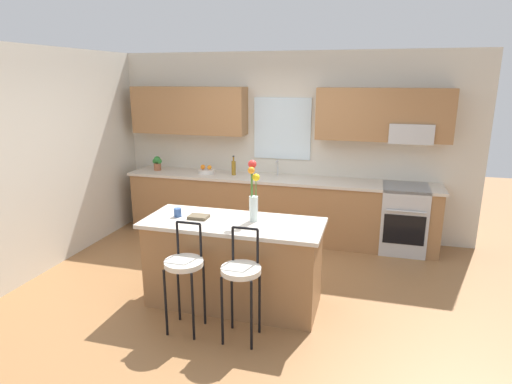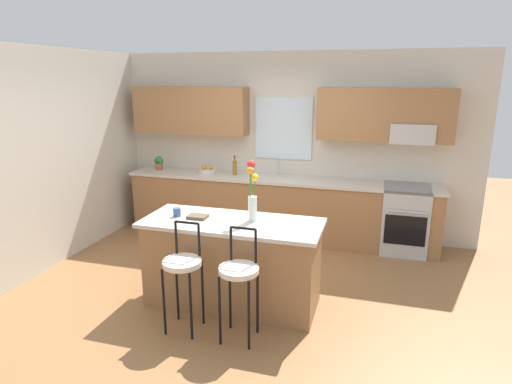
% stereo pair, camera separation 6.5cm
% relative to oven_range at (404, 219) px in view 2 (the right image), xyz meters
% --- Properties ---
extents(ground_plane, '(14.00, 14.00, 0.00)m').
position_rel_oven_range_xyz_m(ground_plane, '(-1.78, -1.68, -0.46)').
color(ground_plane, olive).
extents(wall_left, '(0.12, 4.60, 2.70)m').
position_rel_oven_range_xyz_m(wall_left, '(-4.34, -1.38, 0.89)').
color(wall_left, beige).
rests_on(wall_left, ground).
extents(back_wall_assembly, '(5.60, 0.50, 2.70)m').
position_rel_oven_range_xyz_m(back_wall_assembly, '(-1.75, 0.31, 1.05)').
color(back_wall_assembly, beige).
rests_on(back_wall_assembly, ground).
extents(counter_run, '(4.56, 0.64, 0.92)m').
position_rel_oven_range_xyz_m(counter_run, '(-1.78, 0.02, 0.01)').
color(counter_run, '#996B42').
rests_on(counter_run, ground).
extents(sink_faucet, '(0.02, 0.13, 0.23)m').
position_rel_oven_range_xyz_m(sink_faucet, '(-1.82, 0.17, 0.60)').
color(sink_faucet, '#B7BABC').
rests_on(sink_faucet, counter_run).
extents(oven_range, '(0.60, 0.64, 0.92)m').
position_rel_oven_range_xyz_m(oven_range, '(0.00, 0.00, 0.00)').
color(oven_range, '#B7BABC').
rests_on(oven_range, ground).
extents(kitchen_island, '(1.84, 0.75, 0.92)m').
position_rel_oven_range_xyz_m(kitchen_island, '(-1.79, -2.01, 0.00)').
color(kitchen_island, '#996B42').
rests_on(kitchen_island, ground).
extents(bar_stool_near, '(0.36, 0.36, 1.04)m').
position_rel_oven_range_xyz_m(bar_stool_near, '(-2.06, -2.60, 0.18)').
color(bar_stool_near, black).
rests_on(bar_stool_near, ground).
extents(bar_stool_middle, '(0.36, 0.36, 1.04)m').
position_rel_oven_range_xyz_m(bar_stool_middle, '(-1.51, -2.60, 0.18)').
color(bar_stool_middle, black).
rests_on(bar_stool_middle, ground).
extents(flower_vase, '(0.12, 0.13, 0.62)m').
position_rel_oven_range_xyz_m(flower_vase, '(-1.58, -1.94, 0.75)').
color(flower_vase, silver).
rests_on(flower_vase, kitchen_island).
extents(mug_ceramic, '(0.08, 0.08, 0.09)m').
position_rel_oven_range_xyz_m(mug_ceramic, '(-2.39, -2.02, 0.51)').
color(mug_ceramic, '#33518C').
rests_on(mug_ceramic, kitchen_island).
extents(cookbook, '(0.20, 0.15, 0.03)m').
position_rel_oven_range_xyz_m(cookbook, '(-2.15, -2.01, 0.48)').
color(cookbook, brown).
rests_on(cookbook, kitchen_island).
extents(fruit_bowl_oranges, '(0.24, 0.24, 0.13)m').
position_rel_oven_range_xyz_m(fruit_bowl_oranges, '(-2.89, 0.02, 0.50)').
color(fruit_bowl_oranges, silver).
rests_on(fruit_bowl_oranges, counter_run).
extents(bottle_olive_oil, '(0.06, 0.06, 0.29)m').
position_rel_oven_range_xyz_m(bottle_olive_oil, '(-2.45, 0.02, 0.57)').
color(bottle_olive_oil, olive).
rests_on(bottle_olive_oil, counter_run).
extents(potted_plant_small, '(0.17, 0.11, 0.22)m').
position_rel_oven_range_xyz_m(potted_plant_small, '(-3.71, 0.02, 0.58)').
color(potted_plant_small, '#9E5B3D').
rests_on(potted_plant_small, counter_run).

